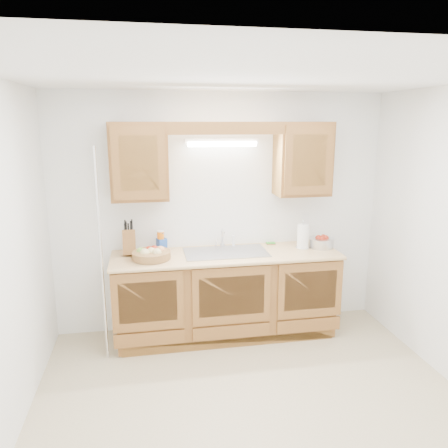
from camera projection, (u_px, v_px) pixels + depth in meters
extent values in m
plane|color=#C1B18C|center=(253.00, 403.00, 3.49)|extent=(3.50, 3.50, 0.00)
plane|color=white|center=(259.00, 76.00, 2.92)|extent=(3.50, 3.50, 0.00)
cube|color=white|center=(221.00, 213.00, 4.64)|extent=(3.50, 0.02, 2.50)
cube|color=white|center=(348.00, 362.00, 1.77)|extent=(3.50, 0.02, 2.50)
cube|color=white|center=(1.00, 268.00, 2.90)|extent=(0.02, 3.00, 2.50)
cube|color=brown|center=(226.00, 295.00, 4.54)|extent=(2.20, 0.60, 0.86)
cube|color=tan|center=(226.00, 255.00, 4.43)|extent=(2.30, 0.63, 0.04)
cube|color=brown|center=(139.00, 162.00, 4.21)|extent=(0.55, 0.33, 0.75)
cube|color=brown|center=(303.00, 159.00, 4.50)|extent=(0.55, 0.33, 0.75)
cube|color=brown|center=(226.00, 128.00, 4.14)|extent=(2.20, 0.05, 0.12)
cylinder|color=white|center=(222.00, 144.00, 4.38)|extent=(0.70, 0.05, 0.05)
cube|color=white|center=(222.00, 141.00, 4.40)|extent=(0.76, 0.06, 0.05)
cube|color=#9E9EA3|center=(226.00, 252.00, 4.44)|extent=(0.84, 0.46, 0.01)
cube|color=#9E9EA3|center=(206.00, 261.00, 4.42)|extent=(0.39, 0.40, 0.16)
cube|color=#9E9EA3|center=(246.00, 259.00, 4.50)|extent=(0.39, 0.40, 0.16)
cylinder|color=silver|center=(222.00, 245.00, 4.63)|extent=(0.06, 0.06, 0.04)
cylinder|color=silver|center=(222.00, 238.00, 4.61)|extent=(0.02, 0.02, 0.16)
cylinder|color=silver|center=(223.00, 231.00, 4.54)|extent=(0.02, 0.12, 0.02)
cylinder|color=white|center=(234.00, 241.00, 4.64)|extent=(0.03, 0.03, 0.12)
cylinder|color=silver|center=(101.00, 258.00, 3.95)|extent=(0.03, 0.03, 2.00)
cube|color=white|center=(305.00, 219.00, 4.82)|extent=(0.08, 0.01, 0.12)
cylinder|color=#9E7440|center=(151.00, 255.00, 4.22)|extent=(0.48, 0.48, 0.07)
sphere|color=#D8C67F|center=(145.00, 253.00, 4.17)|extent=(0.09, 0.09, 0.09)
sphere|color=#D8C67F|center=(157.00, 253.00, 4.18)|extent=(0.09, 0.09, 0.09)
sphere|color=tan|center=(161.00, 250.00, 4.27)|extent=(0.09, 0.09, 0.09)
sphere|color=#A42512|center=(149.00, 250.00, 4.27)|extent=(0.08, 0.08, 0.08)
sphere|color=#72A53F|center=(141.00, 252.00, 4.23)|extent=(0.08, 0.08, 0.08)
sphere|color=#D8C67F|center=(151.00, 252.00, 4.21)|extent=(0.09, 0.09, 0.09)
sphere|color=#A42512|center=(154.00, 249.00, 4.31)|extent=(0.08, 0.08, 0.08)
cube|color=brown|center=(129.00, 242.00, 4.36)|extent=(0.13, 0.21, 0.28)
cylinder|color=black|center=(125.00, 229.00, 4.30)|extent=(0.01, 0.04, 0.10)
cylinder|color=black|center=(128.00, 228.00, 4.30)|extent=(0.01, 0.04, 0.10)
cylinder|color=black|center=(132.00, 228.00, 4.31)|extent=(0.01, 0.04, 0.10)
cylinder|color=black|center=(126.00, 226.00, 4.34)|extent=(0.01, 0.04, 0.10)
cylinder|color=black|center=(131.00, 226.00, 4.35)|extent=(0.01, 0.04, 0.10)
cylinder|color=black|center=(125.00, 225.00, 4.37)|extent=(0.01, 0.04, 0.10)
cylinder|color=black|center=(132.00, 224.00, 4.38)|extent=(0.01, 0.04, 0.10)
cylinder|color=orange|center=(161.00, 241.00, 4.48)|extent=(0.09, 0.09, 0.21)
cylinder|color=white|center=(160.00, 231.00, 4.45)|extent=(0.07, 0.07, 0.01)
imported|color=#224CAB|center=(162.00, 242.00, 4.48)|extent=(0.12, 0.12, 0.20)
cube|color=#CC333F|center=(271.00, 244.00, 4.76)|extent=(0.10, 0.07, 0.01)
cube|color=green|center=(271.00, 243.00, 4.75)|extent=(0.10, 0.07, 0.02)
cylinder|color=silver|center=(302.00, 248.00, 4.59)|extent=(0.15, 0.15, 0.01)
cylinder|color=silver|center=(303.00, 235.00, 4.56)|extent=(0.02, 0.02, 0.29)
cylinder|color=white|center=(303.00, 236.00, 4.56)|extent=(0.12, 0.12, 0.25)
sphere|color=silver|center=(304.00, 221.00, 4.53)|extent=(0.02, 0.02, 0.02)
cylinder|color=silver|center=(321.00, 243.00, 4.62)|extent=(0.32, 0.32, 0.10)
sphere|color=#A42512|center=(319.00, 238.00, 4.61)|extent=(0.07, 0.07, 0.07)
sphere|color=#A42512|center=(323.00, 237.00, 4.64)|extent=(0.07, 0.07, 0.07)
sphere|color=#A42512|center=(322.00, 239.00, 4.58)|extent=(0.07, 0.07, 0.07)
sphere|color=#A42512|center=(326.00, 238.00, 4.60)|extent=(0.07, 0.07, 0.07)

